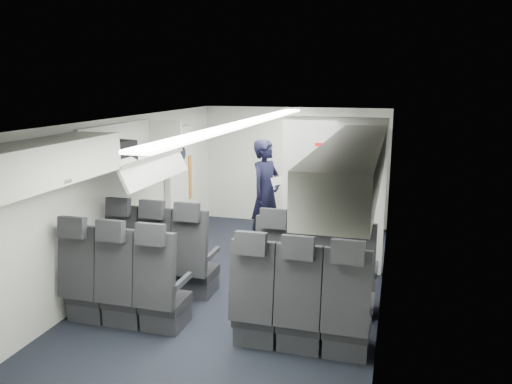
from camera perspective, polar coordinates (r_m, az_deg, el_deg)
The scene contains 13 objects.
cabin_shell at distance 6.33m, azimuth -0.99°, elevation -0.99°, with size 3.41×6.01×2.16m.
seat_row_front at distance 6.06m, azimuth -2.43°, elevation -8.77°, with size 3.33×0.56×1.24m.
seat_row_mid at distance 5.28m, azimuth -5.55°, elevation -12.15°, with size 3.33×0.56×1.24m.
overhead_bin_left_rear at distance 5.08m, azimuth -23.21°, elevation 3.08°, with size 0.53×1.80×0.40m.
overhead_bin_left_front_open at distance 6.56m, azimuth -13.85°, elevation 4.57°, with size 0.64×1.70×0.72m.
overhead_bin_right_rear at distance 3.98m, azimuth 10.02°, elevation 1.55°, with size 0.53×1.80×0.40m.
overhead_bin_right_front at distance 5.71m, azimuth 11.87°, elevation 4.76°, with size 0.53×1.70×0.40m.
bulkhead_partition at distance 6.91m, azimuth 8.75°, elevation -0.39°, with size 1.40×0.15×2.13m.
galley_unit at distance 8.81m, azimuth 10.11°, elevation 1.52°, with size 0.85×0.52×1.90m.
boarding_door at distance 8.36m, azimuth -8.69°, elevation 1.01°, with size 0.12×1.27×1.86m.
flight_attendant at distance 7.84m, azimuth 1.15°, elevation -0.27°, with size 0.63×0.42×1.73m, color black.
carry_on_bag at distance 6.18m, azimuth -15.67°, elevation 4.58°, with size 0.41×0.29×0.25m, color black.
papers at distance 7.70m, azimuth 2.43°, elevation 1.27°, with size 0.18×0.02×0.12m, color white.
Camera 1 is at (1.78, -5.89, 2.61)m, focal length 35.00 mm.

